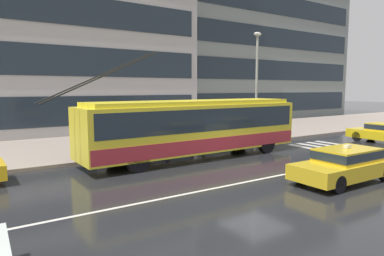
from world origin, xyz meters
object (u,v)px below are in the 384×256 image
at_px(pedestrian_at_shelter, 203,118).
at_px(pedestrian_waiting_by_pole, 166,119).
at_px(street_lamp, 257,77).
at_px(pedestrian_approaching_curb, 192,127).
at_px(pedestrian_walking_past, 167,128).
at_px(trolleybus, 195,126).
at_px(bus_shelter, 133,114).
at_px(taxi_oncoming_near, 345,163).

xyz_separation_m(pedestrian_at_shelter, pedestrian_waiting_by_pole, (-2.40, 0.24, 0.02)).
bearing_deg(pedestrian_waiting_by_pole, street_lamp, -2.74).
height_order(pedestrian_approaching_curb, pedestrian_waiting_by_pole, pedestrian_waiting_by_pole).
xyz_separation_m(pedestrian_approaching_curb, pedestrian_waiting_by_pole, (-2.34, -0.84, 0.68)).
relative_size(pedestrian_approaching_curb, pedestrian_walking_past, 0.99).
distance_m(pedestrian_approaching_curb, street_lamp, 5.46).
height_order(pedestrian_at_shelter, street_lamp, street_lamp).
bearing_deg(street_lamp, pedestrian_at_shelter, 178.95).
bearing_deg(trolleybus, pedestrian_at_shelter, 48.25).
bearing_deg(bus_shelter, street_lamp, -8.45).
height_order(trolleybus, bus_shelter, trolleybus).
relative_size(bus_shelter, pedestrian_walking_past, 2.50).
bearing_deg(pedestrian_waiting_by_pole, trolleybus, -85.56).
height_order(pedestrian_at_shelter, pedestrian_walking_past, pedestrian_at_shelter).
relative_size(pedestrian_approaching_curb, street_lamp, 0.23).
height_order(trolleybus, pedestrian_approaching_curb, trolleybus).
bearing_deg(street_lamp, bus_shelter, 171.55).
distance_m(pedestrian_waiting_by_pole, street_lamp, 7.10).
height_order(bus_shelter, pedestrian_approaching_curb, bus_shelter).
height_order(bus_shelter, pedestrian_waiting_by_pole, bus_shelter).
bearing_deg(trolleybus, pedestrian_approaching_curb, 58.96).
xyz_separation_m(taxi_oncoming_near, street_lamp, (4.29, 9.22, 3.54)).
bearing_deg(pedestrian_at_shelter, pedestrian_approaching_curb, 93.29).
relative_size(trolleybus, bus_shelter, 3.22).
distance_m(taxi_oncoming_near, bus_shelter, 11.25).
bearing_deg(pedestrian_at_shelter, trolleybus, -131.75).
relative_size(taxi_oncoming_near, street_lamp, 0.63).
bearing_deg(taxi_oncoming_near, pedestrian_approaching_curb, 90.14).
relative_size(pedestrian_at_shelter, street_lamp, 0.29).
relative_size(bus_shelter, pedestrian_at_shelter, 2.01).
relative_size(pedestrian_at_shelter, pedestrian_waiting_by_pole, 1.02).
bearing_deg(pedestrian_waiting_by_pole, pedestrian_approaching_curb, 19.81).
bearing_deg(bus_shelter, trolleybus, -63.58).
height_order(pedestrian_approaching_curb, pedestrian_walking_past, pedestrian_walking_past).
relative_size(pedestrian_at_shelter, pedestrian_approaching_curb, 1.25).
xyz_separation_m(taxi_oncoming_near, pedestrian_walking_past, (-1.59, 10.83, 0.41)).
xyz_separation_m(pedestrian_at_shelter, pedestrian_approaching_curb, (-0.06, 1.08, -0.66)).
xyz_separation_m(taxi_oncoming_near, bus_shelter, (-3.94, 10.45, 1.37)).
relative_size(trolleybus, street_lamp, 1.90).
height_order(pedestrian_approaching_curb, street_lamp, street_lamp).
distance_m(trolleybus, bus_shelter, 4.04).
distance_m(taxi_oncoming_near, pedestrian_at_shelter, 9.36).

